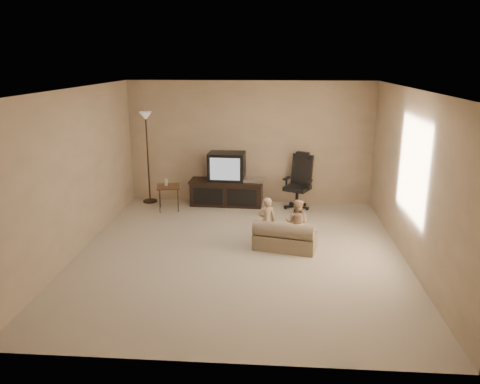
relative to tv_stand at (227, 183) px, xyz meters
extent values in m
plane|color=#BAAD94|center=(0.45, -2.49, -0.45)|extent=(5.50, 5.50, 0.00)
plane|color=white|center=(0.45, -2.49, 2.05)|extent=(5.50, 5.50, 0.00)
plane|color=#C9A98C|center=(0.45, 0.26, 0.80)|extent=(5.00, 0.00, 5.00)
plane|color=#C9A98C|center=(0.45, -5.24, 0.80)|extent=(5.00, 0.00, 5.00)
plane|color=#C9A98C|center=(-2.05, -2.49, 0.80)|extent=(0.00, 5.50, 5.50)
plane|color=#C9A98C|center=(2.95, -2.49, 0.80)|extent=(0.00, 5.50, 5.50)
cube|color=black|center=(-0.01, 0.00, -0.22)|extent=(1.48, 0.58, 0.47)
cube|color=black|center=(-0.01, 0.00, 0.05)|extent=(1.52, 0.62, 0.04)
cube|color=black|center=(-0.36, -0.25, -0.21)|extent=(0.60, 0.05, 0.35)
cube|color=black|center=(0.32, -0.28, -0.21)|extent=(0.60, 0.05, 0.35)
cube|color=black|center=(-0.01, 0.02, 0.35)|extent=(0.75, 0.55, 0.57)
cube|color=silver|center=(-0.02, -0.25, 0.35)|extent=(0.60, 0.04, 0.45)
cube|color=#AEAEB0|center=(0.56, -0.08, 0.10)|extent=(0.43, 0.31, 0.06)
cylinder|color=black|center=(1.42, -0.18, -0.23)|extent=(0.06, 0.06, 0.36)
cube|color=black|center=(1.42, -0.18, -0.02)|extent=(0.60, 0.60, 0.08)
cube|color=black|center=(1.52, 0.01, 0.31)|extent=(0.45, 0.33, 0.63)
cube|color=black|center=(1.52, 0.01, 0.60)|extent=(0.28, 0.20, 0.14)
cube|color=black|center=(1.21, -0.07, 0.15)|extent=(0.17, 0.25, 0.04)
cube|color=black|center=(1.64, -0.29, 0.15)|extent=(0.17, 0.25, 0.04)
cube|color=brown|center=(-1.12, -0.45, 0.03)|extent=(0.53, 0.53, 0.03)
cylinder|color=#322116|center=(-1.26, -0.66, -0.21)|extent=(0.01, 0.01, 0.49)
cylinder|color=#322116|center=(-0.91, -0.59, -0.21)|extent=(0.01, 0.01, 0.49)
cylinder|color=#322116|center=(-1.33, -0.31, -0.21)|extent=(0.01, 0.01, 0.49)
cylinder|color=#322116|center=(-0.98, -0.24, -0.21)|extent=(0.01, 0.01, 0.49)
cylinder|color=white|center=(-1.17, -0.42, 0.10)|extent=(0.06, 0.06, 0.12)
cone|color=beige|center=(-1.17, -0.42, 0.19)|extent=(0.05, 0.05, 0.04)
cylinder|color=#322116|center=(-1.64, 0.06, -0.44)|extent=(0.29, 0.29, 0.03)
cylinder|color=#322116|center=(-1.64, 0.06, 0.45)|extent=(0.03, 0.03, 1.78)
cone|color=beige|center=(-1.64, 0.06, 1.35)|extent=(0.25, 0.25, 0.17)
cube|color=gray|center=(1.16, -2.24, -0.33)|extent=(1.06, 0.73, 0.25)
cylinder|color=gray|center=(1.12, -2.41, -0.10)|extent=(0.97, 0.43, 0.23)
imported|color=tan|center=(0.85, -2.09, -0.06)|extent=(0.32, 0.26, 0.79)
imported|color=tan|center=(1.34, -2.13, -0.07)|extent=(0.42, 0.32, 0.78)
camera|label=1|loc=(0.95, -9.22, 2.46)|focal=35.00mm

